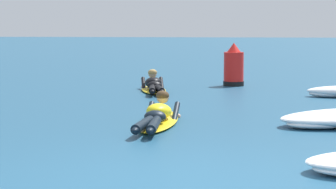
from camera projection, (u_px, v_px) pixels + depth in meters
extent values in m
plane|color=navy|center=(221.00, 88.00, 16.54)|extent=(120.00, 120.00, 0.00)
ellipsoid|color=yellow|center=(159.00, 122.00, 10.57)|extent=(0.59, 2.23, 0.07)
ellipsoid|color=yellow|center=(168.00, 113.00, 11.61)|extent=(0.21, 0.20, 0.06)
ellipsoid|color=yellow|center=(159.00, 111.00, 10.60)|extent=(0.41, 0.72, 0.35)
ellipsoid|color=black|center=(155.00, 117.00, 10.20)|extent=(0.34, 0.28, 0.20)
cylinder|color=black|center=(143.00, 125.00, 9.60)|extent=(0.21, 0.95, 0.14)
ellipsoid|color=black|center=(136.00, 130.00, 9.14)|extent=(0.10, 0.22, 0.08)
cylinder|color=black|center=(154.00, 125.00, 9.58)|extent=(0.18, 0.95, 0.14)
ellipsoid|color=black|center=(150.00, 130.00, 9.11)|extent=(0.10, 0.22, 0.08)
cylinder|color=black|center=(149.00, 113.00, 11.03)|extent=(0.10, 0.59, 0.34)
sphere|color=tan|center=(153.00, 116.00, 11.42)|extent=(0.09, 0.09, 0.09)
cylinder|color=black|center=(176.00, 113.00, 10.95)|extent=(0.10, 0.59, 0.34)
sphere|color=tan|center=(178.00, 116.00, 11.32)|extent=(0.09, 0.09, 0.09)
sphere|color=tan|center=(163.00, 97.00, 10.99)|extent=(0.21, 0.21, 0.21)
ellipsoid|color=#47331E|center=(163.00, 95.00, 10.97)|extent=(0.22, 0.20, 0.16)
ellipsoid|color=yellow|center=(154.00, 90.00, 15.71)|extent=(0.93, 2.01, 0.07)
ellipsoid|color=yellow|center=(151.00, 86.00, 16.62)|extent=(0.24, 0.24, 0.06)
ellipsoid|color=black|center=(153.00, 83.00, 15.74)|extent=(0.53, 0.76, 0.35)
ellipsoid|color=black|center=(154.00, 85.00, 15.35)|extent=(0.39, 0.34, 0.20)
cylinder|color=black|center=(152.00, 89.00, 14.77)|extent=(0.26, 0.87, 0.14)
ellipsoid|color=black|center=(152.00, 91.00, 14.34)|extent=(0.14, 0.24, 0.08)
cylinder|color=black|center=(159.00, 89.00, 14.78)|extent=(0.35, 0.86, 0.14)
ellipsoid|color=black|center=(162.00, 91.00, 14.36)|extent=(0.14, 0.24, 0.08)
cylinder|color=black|center=(143.00, 85.00, 16.11)|extent=(0.21, 0.60, 0.34)
sphere|color=tan|center=(143.00, 87.00, 16.50)|extent=(0.09, 0.09, 0.09)
cylinder|color=black|center=(162.00, 84.00, 16.12)|extent=(0.21, 0.60, 0.34)
sphere|color=tan|center=(161.00, 87.00, 16.50)|extent=(0.09, 0.09, 0.09)
sphere|color=tan|center=(152.00, 74.00, 16.12)|extent=(0.21, 0.21, 0.21)
ellipsoid|color=#AD894C|center=(152.00, 72.00, 16.10)|extent=(0.26, 0.24, 0.16)
ellipsoid|color=white|center=(319.00, 124.00, 10.17)|extent=(1.15, 0.86, 0.14)
ellipsoid|color=white|center=(328.00, 94.00, 14.41)|extent=(0.85, 0.49, 0.14)
cylinder|color=red|center=(234.00, 69.00, 17.02)|extent=(0.51, 0.51, 0.87)
cone|color=red|center=(234.00, 47.00, 16.96)|extent=(0.36, 0.36, 0.24)
cylinder|color=black|center=(234.00, 83.00, 17.06)|extent=(0.53, 0.53, 0.12)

